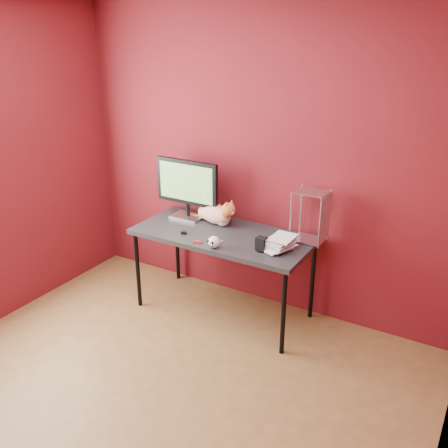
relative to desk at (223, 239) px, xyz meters
The scene contains 11 objects.
room 1.57m from the desk, 83.75° to the right, with size 3.52×3.52×2.61m.
desk is the anchor object (origin of this frame).
monitor 0.59m from the desk, 162.27° to the left, with size 0.61×0.20×0.53m.
cat 0.28m from the desk, 137.29° to the left, with size 0.54×0.30×0.25m.
skull_mug 0.32m from the desk, 73.54° to the right, with size 0.10×0.10×0.09m.
speaker 0.46m from the desk, 19.09° to the right, with size 0.10×0.10×0.11m.
book_stack 0.78m from the desk, ahead, with size 0.25×0.28×1.17m.
wire_rack 0.75m from the desk, 17.79° to the left, with size 0.26×0.21×0.42m.
pocket_knife 0.29m from the desk, 105.45° to the right, with size 0.07×0.02×0.01m, color #A70C20.
black_gadget 0.33m from the desk, 146.12° to the right, with size 0.04×0.03×0.02m, color black.
washer 0.18m from the desk, 65.92° to the right, with size 0.04×0.04×0.00m, color #A4A3A7.
Camera 1 is at (1.79, -1.93, 2.38)m, focal length 40.00 mm.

